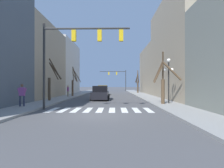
{
  "coord_description": "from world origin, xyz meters",
  "views": [
    {
      "loc": [
        1.08,
        -11.07,
        1.91
      ],
      "look_at": [
        0.48,
        31.17,
        2.03
      ],
      "focal_mm": 28.0,
      "sensor_mm": 36.0,
      "label": 1
    }
  ],
  "objects": [
    {
      "name": "sidewalk_left",
      "position": [
        -5.89,
        0.0,
        0.07
      ],
      "size": [
        2.69,
        90.0,
        0.15
      ],
      "color": "gray",
      "rests_on": "ground_plane"
    },
    {
      "name": "street_tree_right_mid",
      "position": [
        -5.28,
        15.94,
        2.2
      ],
      "size": [
        1.17,
        3.31,
        4.53
      ],
      "color": "brown",
      "rests_on": "sidewalk_left"
    },
    {
      "name": "traffic_signal_near",
      "position": [
        -1.91,
        2.15,
        4.87
      ],
      "size": [
        6.62,
        0.28,
        6.57
      ],
      "color": "#2D2D2D",
      "rests_on": "ground_plane"
    },
    {
      "name": "car_at_intersection",
      "position": [
        -1.06,
        20.91,
        0.82
      ],
      "size": [
        1.99,
        4.75,
        1.78
      ],
      "rotation": [
        0.0,
        0.0,
        -1.57
      ],
      "color": "#A38423",
      "rests_on": "ground_plane"
    },
    {
      "name": "street_lamp_right_corner",
      "position": [
        6.16,
        5.34,
        3.12
      ],
      "size": [
        0.95,
        0.36,
        4.19
      ],
      "color": "black",
      "rests_on": "sidewalk_right"
    },
    {
      "name": "car_parked_right_mid",
      "position": [
        -0.66,
        10.72,
        0.81
      ],
      "size": [
        2.17,
        4.64,
        1.74
      ],
      "rotation": [
        0.0,
        0.0,
        -1.57
      ],
      "color": "black",
      "rests_on": "ground_plane"
    },
    {
      "name": "street_tree_right_far",
      "position": [
        5.58,
        5.0,
        2.18
      ],
      "size": [
        2.5,
        1.44,
        4.8
      ],
      "color": "brown",
      "rests_on": "sidewalk_right"
    },
    {
      "name": "sidewalk_right",
      "position": [
        5.89,
        0.0,
        0.07
      ],
      "size": [
        2.69,
        90.0,
        0.15
      ],
      "color": "gray",
      "rests_on": "ground_plane"
    },
    {
      "name": "pedestrian_crossing_street",
      "position": [
        -6.38,
        2.89,
        1.22
      ],
      "size": [
        0.78,
        0.25,
        1.8
      ],
      "rotation": [
        0.0,
        0.0,
        3.18
      ],
      "color": "#282D47",
      "rests_on": "sidewalk_left"
    },
    {
      "name": "building_row_left",
      "position": [
        -10.24,
        11.12,
        5.79
      ],
      "size": [
        6.0,
        36.41,
        13.43
      ],
      "color": "#515B66",
      "rests_on": "ground_plane"
    },
    {
      "name": "pedestrian_on_left_sidewalk",
      "position": [
        -5.78,
        14.52,
        1.11
      ],
      "size": [
        0.39,
        0.66,
        1.62
      ],
      "rotation": [
        0.0,
        0.0,
        2.04
      ],
      "color": "#7A705B",
      "rests_on": "sidewalk_left"
    },
    {
      "name": "crosswalk_stripes",
      "position": [
        -0.0,
        1.99,
        0.0
      ],
      "size": [
        7.65,
        2.6,
        0.01
      ],
      "color": "white",
      "rests_on": "ground_plane"
    },
    {
      "name": "ground_plane",
      "position": [
        0.0,
        0.0,
        0.0
      ],
      "size": [
        240.0,
        240.0,
        0.0
      ],
      "primitive_type": "plane",
      "color": "#4C4C4F"
    },
    {
      "name": "traffic_signal_far",
      "position": [
        2.06,
        38.73,
        4.42
      ],
      "size": [
        7.53,
        0.28,
        6.03
      ],
      "color": "#2D2D2D",
      "rests_on": "ground_plane"
    },
    {
      "name": "building_row_right",
      "position": [
        10.24,
        13.01,
        5.36
      ],
      "size": [
        6.0,
        37.54,
        12.78
      ],
      "color": "gray",
      "rests_on": "ground_plane"
    },
    {
      "name": "street_tree_left_far",
      "position": [
        6.14,
        26.99,
        2.45
      ],
      "size": [
        0.88,
        3.99,
        4.9
      ],
      "color": "#473828",
      "rests_on": "sidewalk_right"
    },
    {
      "name": "street_tree_left_near",
      "position": [
        -5.95,
        8.31,
        2.25
      ],
      "size": [
        1.51,
        1.47,
        4.67
      ],
      "color": "#473828",
      "rests_on": "sidewalk_left"
    },
    {
      "name": "car_parked_left_near",
      "position": [
        -3.4,
        34.0,
        0.73
      ],
      "size": [
        2.05,
        4.2,
        1.55
      ],
      "rotation": [
        0.0,
        0.0,
        1.57
      ],
      "color": "silver",
      "rests_on": "ground_plane"
    }
  ]
}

